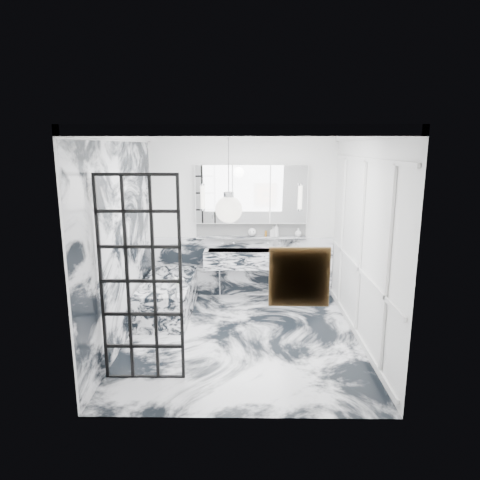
{
  "coord_description": "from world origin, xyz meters",
  "views": [
    {
      "loc": [
        0.05,
        -5.53,
        2.62
      ],
      "look_at": [
        -0.03,
        0.5,
        1.29
      ],
      "focal_mm": 32.0,
      "sensor_mm": 36.0,
      "label": 1
    }
  ],
  "objects_px": {
    "crittall_door": "(141,281)",
    "bathtub": "(168,297)",
    "trough_sink": "(251,259)",
    "mirror_cabinet": "(251,194)"
  },
  "relations": [
    {
      "from": "trough_sink",
      "to": "crittall_door",
      "type": "bearing_deg",
      "value": -115.63
    },
    {
      "from": "mirror_cabinet",
      "to": "bathtub",
      "type": "height_order",
      "value": "mirror_cabinet"
    },
    {
      "from": "crittall_door",
      "to": "trough_sink",
      "type": "xyz_separation_m",
      "value": [
        1.25,
        2.61,
        -0.44
      ]
    },
    {
      "from": "crittall_door",
      "to": "bathtub",
      "type": "relative_size",
      "value": 1.41
    },
    {
      "from": "trough_sink",
      "to": "mirror_cabinet",
      "type": "distance_m",
      "value": 1.1
    },
    {
      "from": "trough_sink",
      "to": "mirror_cabinet",
      "type": "xyz_separation_m",
      "value": [
        -0.0,
        0.17,
        1.09
      ]
    },
    {
      "from": "crittall_door",
      "to": "trough_sink",
      "type": "relative_size",
      "value": 1.46
    },
    {
      "from": "crittall_door",
      "to": "bathtub",
      "type": "height_order",
      "value": "crittall_door"
    },
    {
      "from": "crittall_door",
      "to": "bathtub",
      "type": "xyz_separation_m",
      "value": [
        -0.07,
        1.95,
        -0.89
      ]
    },
    {
      "from": "crittall_door",
      "to": "trough_sink",
      "type": "distance_m",
      "value": 2.92
    }
  ]
}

